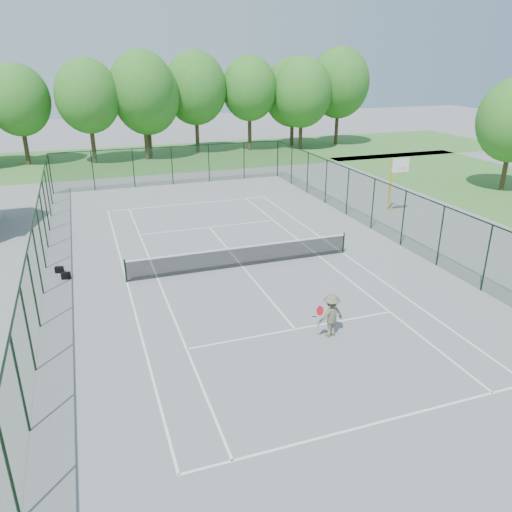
% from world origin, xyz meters
% --- Properties ---
extents(ground, '(140.00, 140.00, 0.00)m').
position_xyz_m(ground, '(0.00, 0.00, 0.00)').
color(ground, gray).
rests_on(ground, ground).
extents(grass_far, '(80.00, 16.00, 0.01)m').
position_xyz_m(grass_far, '(0.00, 30.00, 0.01)').
color(grass_far, '#488035').
rests_on(grass_far, ground).
extents(court_lines, '(11.05, 23.85, 0.01)m').
position_xyz_m(court_lines, '(0.00, 0.00, 0.00)').
color(court_lines, white).
rests_on(court_lines, ground).
extents(tennis_net, '(11.08, 0.08, 1.10)m').
position_xyz_m(tennis_net, '(0.00, 0.00, 0.58)').
color(tennis_net, black).
rests_on(tennis_net, ground).
extents(fence_enclosure, '(18.05, 36.05, 3.02)m').
position_xyz_m(fence_enclosure, '(0.00, 0.00, 1.56)').
color(fence_enclosure, '#1D3D23').
rests_on(fence_enclosure, ground).
extents(tree_line_far, '(39.40, 6.40, 9.70)m').
position_xyz_m(tree_line_far, '(0.00, 30.00, 5.99)').
color(tree_line_far, '#43321F').
rests_on(tree_line_far, ground).
extents(basketball_goal, '(1.20, 1.43, 3.65)m').
position_xyz_m(basketball_goal, '(12.08, 5.42, 2.57)').
color(basketball_goal, '#D89F02').
rests_on(basketball_goal, ground).
extents(sports_bag_a, '(0.41, 0.31, 0.29)m').
position_xyz_m(sports_bag_a, '(-8.37, 2.18, 0.15)').
color(sports_bag_a, black).
rests_on(sports_bag_a, ground).
extents(sports_bag_b, '(0.43, 0.31, 0.31)m').
position_xyz_m(sports_bag_b, '(-8.07, 1.32, 0.15)').
color(sports_bag_b, black).
rests_on(sports_bag_b, ground).
extents(tennis_player, '(1.91, 0.82, 1.64)m').
position_xyz_m(tennis_player, '(1.02, -7.21, 0.82)').
color(tennis_player, '#626547').
rests_on(tennis_player, ground).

